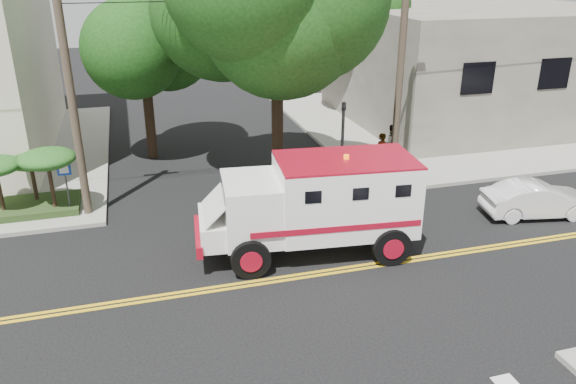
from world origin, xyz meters
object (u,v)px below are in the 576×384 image
object	(u,v)px
armored_truck	(317,201)
pedestrian_b	(391,144)
parked_sedan	(537,200)
pedestrian_a	(380,153)

from	to	relation	value
armored_truck	pedestrian_b	size ratio (longest dim) A/B	3.97
armored_truck	parked_sedan	size ratio (longest dim) A/B	1.80
parked_sedan	pedestrian_b	size ratio (longest dim) A/B	2.21
parked_sedan	pedestrian_b	bearing A→B (deg)	33.43
armored_truck	parked_sedan	xyz separation A→B (m)	(8.33, 0.34, -1.09)
pedestrian_a	pedestrian_b	distance (m)	1.34
pedestrian_a	parked_sedan	bearing A→B (deg)	99.24
pedestrian_a	armored_truck	bearing A→B (deg)	25.35
armored_truck	pedestrian_a	bearing A→B (deg)	55.95
pedestrian_b	parked_sedan	bearing A→B (deg)	124.00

